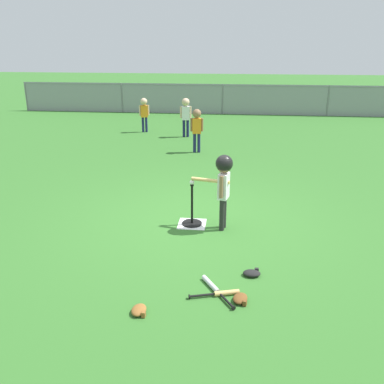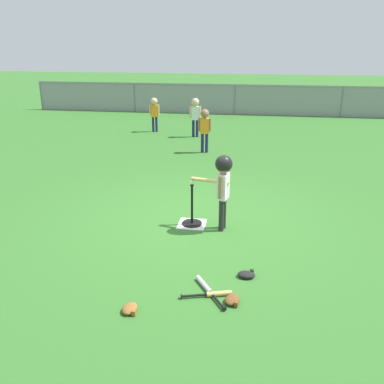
% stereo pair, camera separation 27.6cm
% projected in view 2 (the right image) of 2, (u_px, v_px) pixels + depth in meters
% --- Properties ---
extents(ground_plane, '(60.00, 60.00, 0.00)m').
position_uv_depth(ground_plane, '(198.00, 220.00, 6.92)').
color(ground_plane, '#336B28').
extents(home_plate, '(0.44, 0.44, 0.01)m').
position_uv_depth(home_plate, '(192.00, 224.00, 6.77)').
color(home_plate, white).
rests_on(home_plate, ground_plane).
extents(batting_tee, '(0.32, 0.32, 0.67)m').
position_uv_depth(batting_tee, '(192.00, 218.00, 6.74)').
color(batting_tee, black).
rests_on(batting_tee, ground_plane).
extents(baseball_on_tee, '(0.07, 0.07, 0.07)m').
position_uv_depth(baseball_on_tee, '(192.00, 182.00, 6.53)').
color(baseball_on_tee, white).
rests_on(baseball_on_tee, batting_tee).
extents(batter_child, '(0.63, 0.33, 1.19)m').
position_uv_depth(batter_child, '(223.00, 177.00, 6.30)').
color(batter_child, '#262626').
rests_on(batter_child, ground_plane).
extents(fielder_near_right, '(0.30, 0.21, 1.07)m').
position_uv_depth(fielder_near_right, '(154.00, 110.00, 13.20)').
color(fielder_near_right, '#191E4C').
rests_on(fielder_near_right, ground_plane).
extents(fielder_near_left, '(0.33, 0.22, 1.13)m').
position_uv_depth(fielder_near_left, '(205.00, 125.00, 10.76)').
color(fielder_near_left, '#191E4C').
rests_on(fielder_near_left, ground_plane).
extents(fielder_deep_left, '(0.34, 0.23, 1.16)m').
position_uv_depth(fielder_deep_left, '(195.00, 112.00, 12.48)').
color(fielder_deep_left, '#191E4C').
rests_on(fielder_deep_left, ground_plane).
extents(spare_bat_silver, '(0.43, 0.64, 0.06)m').
position_uv_depth(spare_bat_silver, '(206.00, 288.00, 5.00)').
color(spare_bat_silver, silver).
rests_on(spare_bat_silver, ground_plane).
extents(spare_bat_wood, '(0.59, 0.22, 0.06)m').
position_uv_depth(spare_bat_wood, '(214.00, 294.00, 4.87)').
color(spare_bat_wood, '#DBB266').
rests_on(spare_bat_wood, ground_plane).
extents(glove_by_plate, '(0.22, 0.18, 0.07)m').
position_uv_depth(glove_by_plate, '(247.00, 274.00, 5.26)').
color(glove_by_plate, black).
rests_on(glove_by_plate, ground_plane).
extents(glove_near_bats, '(0.21, 0.26, 0.07)m').
position_uv_depth(glove_near_bats, '(232.00, 300.00, 4.76)').
color(glove_near_bats, brown).
rests_on(glove_near_bats, ground_plane).
extents(glove_tossed_aside, '(0.18, 0.23, 0.07)m').
position_uv_depth(glove_tossed_aside, '(130.00, 309.00, 4.60)').
color(glove_tossed_aside, brown).
rests_on(glove_tossed_aside, ground_plane).
extents(outfield_fence, '(16.06, 0.06, 1.15)m').
position_uv_depth(outfield_fence, '(235.00, 98.00, 16.27)').
color(outfield_fence, slate).
rests_on(outfield_fence, ground_plane).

